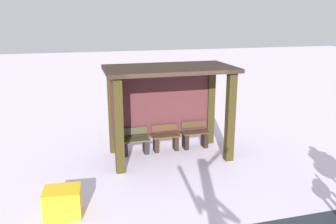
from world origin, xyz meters
The scene contains 6 objects.
ground_plane centered at (0.00, 0.00, 0.00)m, with size 60.00×60.00×0.00m, color white.
bus_shelter centered at (-0.10, 0.20, 1.76)m, with size 3.39×1.85×2.50m.
bench_left_inside centered at (-0.90, 0.42, 0.31)m, with size 0.80×0.41×0.72m.
bench_center_inside centered at (0.00, 0.42, 0.33)m, with size 0.80×0.34×0.75m.
bench_right_inside centered at (0.90, 0.42, 0.33)m, with size 0.80×0.38×0.78m.
grit_bin centered at (-2.81, -2.38, 0.29)m, with size 0.70×0.56×0.57m, color yellow.
Camera 1 is at (-2.42, -8.74, 3.79)m, focal length 37.12 mm.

